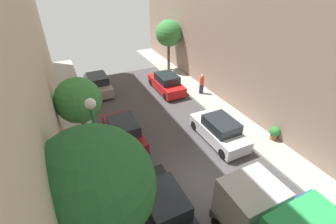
{
  "coord_description": "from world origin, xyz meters",
  "views": [
    {
      "loc": [
        -5.3,
        -6.57,
        9.44
      ],
      "look_at": [
        0.92,
        6.3,
        0.5
      ],
      "focal_mm": 25.13,
      "sensor_mm": 36.0,
      "label": 1
    }
  ],
  "objects_px": {
    "street_tree_2": "(79,101)",
    "parked_car_left_2": "(164,206)",
    "parked_car_left_3": "(124,132)",
    "street_tree_1": "(169,34)",
    "street_tree_0": "(94,187)",
    "potted_plant_1": "(275,132)",
    "parked_car_right_2": "(219,130)",
    "lamp_post": "(96,135)",
    "parked_car_left_4": "(98,84)",
    "parked_car_right_3": "(166,83)",
    "pedestrian": "(202,83)"
  },
  "relations": [
    {
      "from": "street_tree_2",
      "to": "parked_car_left_2",
      "type": "bearing_deg",
      "value": -68.97
    },
    {
      "from": "parked_car_left_4",
      "to": "street_tree_0",
      "type": "height_order",
      "value": "street_tree_0"
    },
    {
      "from": "street_tree_0",
      "to": "potted_plant_1",
      "type": "bearing_deg",
      "value": 16.28
    },
    {
      "from": "parked_car_left_2",
      "to": "street_tree_0",
      "type": "relative_size",
      "value": 0.68
    },
    {
      "from": "street_tree_2",
      "to": "potted_plant_1",
      "type": "xyz_separation_m",
      "value": [
        10.58,
        -3.81,
        -2.91
      ]
    },
    {
      "from": "parked_car_left_2",
      "to": "street_tree_1",
      "type": "distance_m",
      "value": 17.3
    },
    {
      "from": "potted_plant_1",
      "to": "lamp_post",
      "type": "xyz_separation_m",
      "value": [
        -10.32,
        0.61,
        2.86
      ]
    },
    {
      "from": "parked_car_left_4",
      "to": "parked_car_right_3",
      "type": "height_order",
      "value": "same"
    },
    {
      "from": "street_tree_1",
      "to": "parked_car_left_4",
      "type": "bearing_deg",
      "value": -167.3
    },
    {
      "from": "parked_car_left_4",
      "to": "pedestrian",
      "type": "bearing_deg",
      "value": -29.66
    },
    {
      "from": "parked_car_left_4",
      "to": "lamp_post",
      "type": "relative_size",
      "value": 0.83
    },
    {
      "from": "parked_car_right_2",
      "to": "street_tree_0",
      "type": "height_order",
      "value": "street_tree_0"
    },
    {
      "from": "parked_car_left_2",
      "to": "potted_plant_1",
      "type": "relative_size",
      "value": 4.67
    },
    {
      "from": "parked_car_right_3",
      "to": "street_tree_2",
      "type": "bearing_deg",
      "value": -144.28
    },
    {
      "from": "parked_car_right_3",
      "to": "street_tree_2",
      "type": "xyz_separation_m",
      "value": [
        -7.56,
        -5.43,
        2.85
      ]
    },
    {
      "from": "parked_car_right_2",
      "to": "street_tree_1",
      "type": "xyz_separation_m",
      "value": [
        2.24,
        11.81,
        3.09
      ]
    },
    {
      "from": "pedestrian",
      "to": "potted_plant_1",
      "type": "relative_size",
      "value": 1.91
    },
    {
      "from": "parked_car_left_2",
      "to": "street_tree_2",
      "type": "distance_m",
      "value": 6.65
    },
    {
      "from": "parked_car_left_2",
      "to": "parked_car_right_2",
      "type": "distance_m",
      "value": 6.38
    },
    {
      "from": "pedestrian",
      "to": "potted_plant_1",
      "type": "distance_m",
      "value": 7.33
    },
    {
      "from": "parked_car_left_3",
      "to": "potted_plant_1",
      "type": "height_order",
      "value": "parked_car_left_3"
    },
    {
      "from": "parked_car_left_2",
      "to": "parked_car_right_3",
      "type": "distance_m",
      "value": 12.29
    },
    {
      "from": "parked_car_right_3",
      "to": "street_tree_0",
      "type": "relative_size",
      "value": 0.68
    },
    {
      "from": "parked_car_left_3",
      "to": "parked_car_right_2",
      "type": "distance_m",
      "value": 5.92
    },
    {
      "from": "parked_car_left_3",
      "to": "lamp_post",
      "type": "height_order",
      "value": "lamp_post"
    },
    {
      "from": "parked_car_left_3",
      "to": "potted_plant_1",
      "type": "relative_size",
      "value": 4.67
    },
    {
      "from": "parked_car_left_2",
      "to": "parked_car_left_3",
      "type": "bearing_deg",
      "value": 90.0
    },
    {
      "from": "parked_car_right_2",
      "to": "street_tree_2",
      "type": "height_order",
      "value": "street_tree_2"
    },
    {
      "from": "parked_car_left_2",
      "to": "street_tree_0",
      "type": "height_order",
      "value": "street_tree_0"
    },
    {
      "from": "street_tree_1",
      "to": "potted_plant_1",
      "type": "bearing_deg",
      "value": -86.66
    },
    {
      "from": "parked_car_left_3",
      "to": "street_tree_1",
      "type": "bearing_deg",
      "value": 50.84
    },
    {
      "from": "street_tree_0",
      "to": "street_tree_2",
      "type": "relative_size",
      "value": 1.34
    },
    {
      "from": "parked_car_right_2",
      "to": "street_tree_0",
      "type": "xyz_separation_m",
      "value": [
        -7.94,
        -4.8,
        4.0
      ]
    },
    {
      "from": "parked_car_left_4",
      "to": "potted_plant_1",
      "type": "height_order",
      "value": "parked_car_left_4"
    },
    {
      "from": "parked_car_left_4",
      "to": "parked_car_left_3",
      "type": "bearing_deg",
      "value": -90.0
    },
    {
      "from": "parked_car_left_2",
      "to": "parked_car_left_3",
      "type": "distance_m",
      "value": 5.84
    },
    {
      "from": "parked_car_left_4",
      "to": "lamp_post",
      "type": "bearing_deg",
      "value": -99.73
    },
    {
      "from": "lamp_post",
      "to": "street_tree_1",
      "type": "bearing_deg",
      "value": 53.31
    },
    {
      "from": "parked_car_left_4",
      "to": "potted_plant_1",
      "type": "bearing_deg",
      "value": -54.24
    },
    {
      "from": "parked_car_right_2",
      "to": "parked_car_right_3",
      "type": "distance_m",
      "value": 7.64
    },
    {
      "from": "potted_plant_1",
      "to": "lamp_post",
      "type": "bearing_deg",
      "value": 176.62
    },
    {
      "from": "parked_car_left_3",
      "to": "lamp_post",
      "type": "distance_m",
      "value": 4.81
    },
    {
      "from": "parked_car_left_2",
      "to": "street_tree_2",
      "type": "relative_size",
      "value": 0.91
    },
    {
      "from": "street_tree_1",
      "to": "potted_plant_1",
      "type": "relative_size",
      "value": 5.51
    },
    {
      "from": "parked_car_left_4",
      "to": "street_tree_1",
      "type": "relative_size",
      "value": 0.85
    },
    {
      "from": "parked_car_right_3",
      "to": "street_tree_0",
      "type": "bearing_deg",
      "value": -122.54
    },
    {
      "from": "street_tree_2",
      "to": "lamp_post",
      "type": "bearing_deg",
      "value": -85.42
    },
    {
      "from": "potted_plant_1",
      "to": "parked_car_left_3",
      "type": "bearing_deg",
      "value": 154.4
    },
    {
      "from": "parked_car_left_2",
      "to": "street_tree_1",
      "type": "height_order",
      "value": "street_tree_1"
    },
    {
      "from": "pedestrian",
      "to": "potted_plant_1",
      "type": "height_order",
      "value": "pedestrian"
    }
  ]
}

